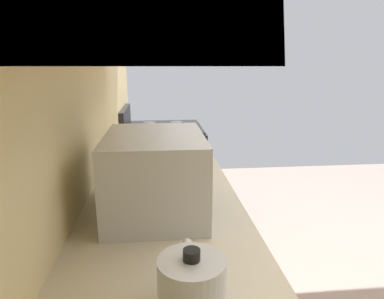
{
  "coord_description": "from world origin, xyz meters",
  "views": [
    {
      "loc": [
        -1.29,
        1.25,
        1.46
      ],
      "look_at": [
        -0.33,
        1.15,
        1.21
      ],
      "focal_mm": 31.22,
      "sensor_mm": 36.0,
      "label": 1
    }
  ],
  "objects_px": {
    "bowl": "(172,165)",
    "kettle": "(192,288)",
    "microwave": "(156,173)",
    "oven_range": "(164,178)"
  },
  "relations": [
    {
      "from": "microwave",
      "to": "kettle",
      "type": "relative_size",
      "value": 2.31
    },
    {
      "from": "bowl",
      "to": "kettle",
      "type": "xyz_separation_m",
      "value": [
        -1.06,
        -0.0,
        0.05
      ]
    },
    {
      "from": "oven_range",
      "to": "bowl",
      "type": "distance_m",
      "value": 1.21
    },
    {
      "from": "oven_range",
      "to": "bowl",
      "type": "height_order",
      "value": "oven_range"
    },
    {
      "from": "microwave",
      "to": "bowl",
      "type": "distance_m",
      "value": 0.52
    },
    {
      "from": "oven_range",
      "to": "microwave",
      "type": "height_order",
      "value": "microwave"
    },
    {
      "from": "kettle",
      "to": "microwave",
      "type": "bearing_deg",
      "value": 7.86
    },
    {
      "from": "microwave",
      "to": "kettle",
      "type": "distance_m",
      "value": 0.57
    },
    {
      "from": "oven_range",
      "to": "kettle",
      "type": "distance_m",
      "value": 2.23
    },
    {
      "from": "microwave",
      "to": "bowl",
      "type": "xyz_separation_m",
      "value": [
        0.5,
        -0.08,
        -0.12
      ]
    }
  ]
}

